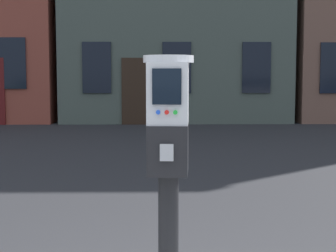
# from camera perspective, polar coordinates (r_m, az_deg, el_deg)

# --- Properties ---
(parking_meter_twin_adjacent) EXTENTS (0.23, 0.26, 1.43)m
(parking_meter_twin_adjacent) POSITION_cam_1_polar(r_m,az_deg,el_deg) (2.25, 0.04, -3.62)
(parking_meter_twin_adjacent) COLOR black
(parking_meter_twin_adjacent) RESTS_ON sidewalk_slab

